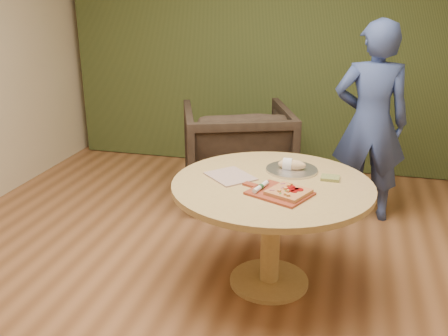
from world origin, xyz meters
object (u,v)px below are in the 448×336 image
flatbread_pizza (289,192)px  pedestal_table (272,203)px  armchair (237,148)px  cutlery_roll (261,187)px  pizza_paddle (278,193)px  person_standing (371,123)px  serving_tray (292,170)px  bread_roll (291,165)px

flatbread_pizza → pedestal_table: bearing=124.1°
armchair → cutlery_roll: bearing=87.6°
pizza_paddle → flatbread_pizza: bearing=13.8°
flatbread_pizza → person_standing: (0.50, 1.48, 0.08)m
serving_tray → person_standing: (0.53, 1.03, 0.10)m
pizza_paddle → person_standing: person_standing is taller
flatbread_pizza → serving_tray: bearing=94.8°
pedestal_table → person_standing: (0.63, 1.29, 0.25)m
pizza_paddle → serving_tray: size_ratio=1.33×
bread_roll → pizza_paddle: bearing=-92.3°
pizza_paddle → serving_tray: serving_tray is taller
person_standing → pizza_paddle: bearing=64.0°
pedestal_table → pizza_paddle: 0.24m
pedestal_table → pizza_paddle: bearing=-70.0°
bread_roll → armchair: bearing=118.9°
bread_roll → serving_tray: bearing=0.0°
armchair → person_standing: 1.26m
cutlery_roll → pizza_paddle: bearing=8.0°
flatbread_pizza → serving_tray: size_ratio=0.82×
cutlery_roll → flatbread_pizza: bearing=6.9°
pizza_paddle → person_standing: size_ratio=0.27×
person_standing → bread_roll: bearing=57.2°
serving_tray → bread_roll: 0.04m
bread_roll → person_standing: 1.17m
cutlery_roll → armchair: armchair is taller
pizza_paddle → serving_tray: (0.03, 0.44, -0.00)m
serving_tray → bread_roll: (-0.01, 0.00, 0.04)m
bread_roll → armchair: size_ratio=0.19×
bread_roll → pedestal_table: bearing=-108.0°
pizza_paddle → cutlery_roll: size_ratio=2.41×
armchair → pedestal_table: bearing=91.2°
pizza_paddle → bread_roll: (0.02, 0.44, 0.04)m
flatbread_pizza → bread_roll: bread_roll is taller
pizza_paddle → cutlery_roll: 0.12m
pedestal_table → flatbread_pizza: flatbread_pizza is taller
bread_roll → armchair: armchair is taller
pedestal_table → bread_roll: size_ratio=6.79×
bread_roll → armchair: 1.38m
pizza_paddle → cutlery_roll: (-0.11, 0.02, 0.02)m
pedestal_table → armchair: (-0.57, 1.44, -0.11)m
pedestal_table → armchair: size_ratio=1.30×
serving_tray → bread_roll: bearing=180.0°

